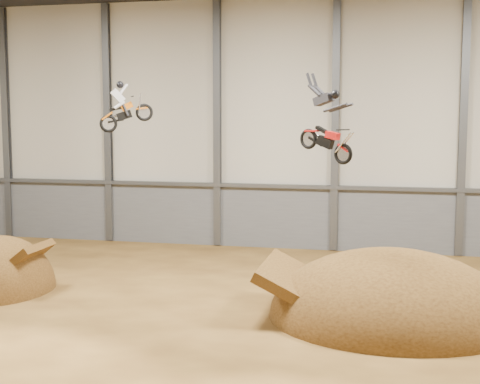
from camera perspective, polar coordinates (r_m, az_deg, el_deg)
name	(u,v)px	position (r m, az deg, el deg)	size (l,w,h in m)	color
floor	(204,328)	(24.15, -3.07, -11.52)	(40.00, 40.00, 0.00)	#513515
back_wall	(276,124)	(37.63, 3.07, 5.78)	(40.00, 0.10, 14.00)	beige
lower_band_back	(275,217)	(37.96, 3.00, -2.17)	(39.80, 0.18, 3.50)	#5C5E65
steel_rail	(275,186)	(37.59, 2.98, 0.51)	(39.80, 0.35, 0.20)	#47494F
steel_column_0	(6,124)	(43.44, -19.32, 5.52)	(0.40, 0.36, 13.90)	#47494F
steel_column_1	(108,124)	(40.32, -11.20, 5.72)	(0.40, 0.36, 13.90)	#47494F
steel_column_2	(217,124)	(38.13, -1.95, 5.80)	(0.40, 0.36, 13.90)	#47494F
steel_column_3	(335,125)	(37.02, 8.14, 5.72)	(0.40, 0.36, 13.90)	#47494F
steel_column_4	(463,125)	(37.10, 18.51, 5.45)	(0.40, 0.36, 13.90)	#47494F
landing_ramp	(391,319)	(25.71, 12.74, -10.55)	(9.03, 7.99, 5.21)	#3C250F
fmx_rider_a	(129,101)	(29.34, -9.47, 7.63)	(2.34, 0.89, 2.12)	#C25E0F
fmx_rider_b	(323,119)	(23.91, 7.13, 6.22)	(3.07, 0.88, 2.63)	red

